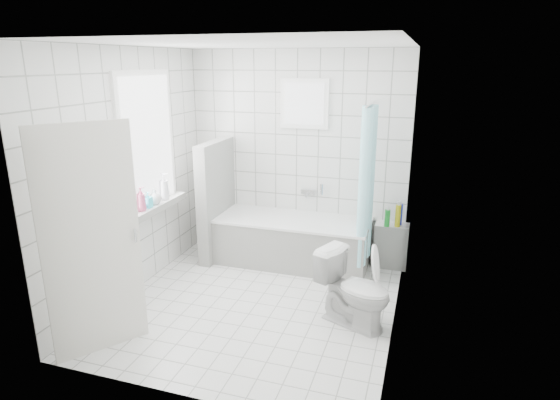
% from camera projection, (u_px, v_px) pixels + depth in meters
% --- Properties ---
extents(ground, '(3.00, 3.00, 0.00)m').
position_uv_depth(ground, '(257.00, 303.00, 4.93)').
color(ground, white).
rests_on(ground, ground).
extents(ceiling, '(3.00, 3.00, 0.00)m').
position_uv_depth(ceiling, '(253.00, 43.00, 4.18)').
color(ceiling, white).
rests_on(ceiling, ground).
extents(wall_back, '(2.80, 0.02, 2.60)m').
position_uv_depth(wall_back, '(297.00, 155.00, 5.92)').
color(wall_back, white).
rests_on(wall_back, ground).
extents(wall_front, '(2.80, 0.02, 2.60)m').
position_uv_depth(wall_front, '(177.00, 237.00, 3.19)').
color(wall_front, white).
rests_on(wall_front, ground).
extents(wall_left, '(0.02, 3.00, 2.60)m').
position_uv_depth(wall_left, '(131.00, 174.00, 4.96)').
color(wall_left, white).
rests_on(wall_left, ground).
extents(wall_right, '(0.02, 3.00, 2.60)m').
position_uv_depth(wall_right, '(402.00, 196.00, 4.15)').
color(wall_right, white).
rests_on(wall_right, ground).
extents(window_left, '(0.01, 0.90, 1.40)m').
position_uv_depth(window_left, '(149.00, 142.00, 5.14)').
color(window_left, white).
rests_on(window_left, wall_left).
extents(window_back, '(0.50, 0.01, 0.50)m').
position_uv_depth(window_back, '(304.00, 104.00, 5.67)').
color(window_back, white).
rests_on(window_back, wall_back).
extents(window_sill, '(0.18, 1.02, 0.08)m').
position_uv_depth(window_sill, '(157.00, 206.00, 5.34)').
color(window_sill, white).
rests_on(window_sill, wall_left).
extents(door, '(0.50, 0.67, 2.00)m').
position_uv_depth(door, '(92.00, 243.00, 3.88)').
color(door, silver).
rests_on(door, ground).
extents(bathtub, '(1.88, 0.77, 0.58)m').
position_uv_depth(bathtub, '(293.00, 241.00, 5.85)').
color(bathtub, white).
rests_on(bathtub, ground).
extents(partition_wall, '(0.15, 0.85, 1.50)m').
position_uv_depth(partition_wall, '(216.00, 200.00, 5.97)').
color(partition_wall, white).
rests_on(partition_wall, ground).
extents(tiled_ledge, '(0.40, 0.24, 0.55)m').
position_uv_depth(tiled_ledge, '(391.00, 245.00, 5.74)').
color(tiled_ledge, white).
rests_on(tiled_ledge, ground).
extents(toilet, '(0.82, 0.65, 0.73)m').
position_uv_depth(toilet, '(355.00, 289.00, 4.45)').
color(toilet, white).
rests_on(toilet, ground).
extents(curtain_rod, '(0.02, 0.80, 0.02)m').
position_uv_depth(curtain_rod, '(371.00, 104.00, 5.08)').
color(curtain_rod, silver).
rests_on(curtain_rod, wall_back).
extents(shower_curtain, '(0.14, 0.48, 1.78)m').
position_uv_depth(shower_curtain, '(365.00, 187.00, 5.22)').
color(shower_curtain, '#52E1F0').
rests_on(shower_curtain, curtain_rod).
extents(tub_faucet, '(0.18, 0.06, 0.06)m').
position_uv_depth(tub_faucet, '(308.00, 192.00, 5.97)').
color(tub_faucet, silver).
rests_on(tub_faucet, wall_back).
extents(sill_bottles, '(0.16, 0.60, 0.31)m').
position_uv_depth(sill_bottles, '(155.00, 193.00, 5.24)').
color(sill_bottles, '#34D7EA').
rests_on(sill_bottles, window_sill).
extents(ledge_bottles, '(0.20, 0.17, 0.27)m').
position_uv_depth(ledge_bottles, '(396.00, 216.00, 5.58)').
color(ledge_bottles, '#1B2EDB').
rests_on(ledge_bottles, tiled_ledge).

